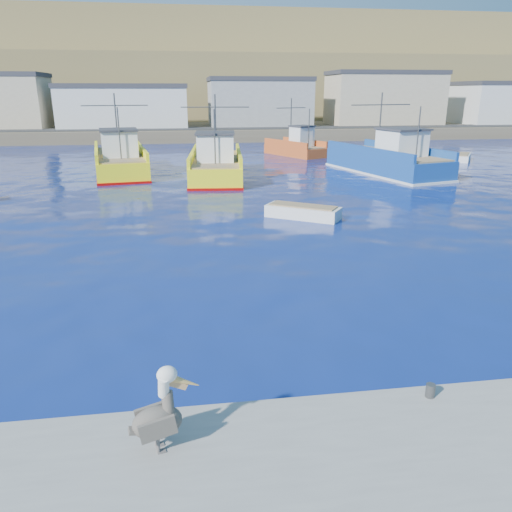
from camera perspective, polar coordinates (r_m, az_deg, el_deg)
The scene contains 10 objects.
ground at distance 13.82m, azimuth 1.05°, elevation -10.67°, with size 260.00×260.00×0.00m, color navy.
dock_bollards at distance 10.77m, azimuth 7.41°, elevation -16.02°, with size 36.20×0.20×0.30m.
far_shore at distance 121.16m, azimuth -7.83°, elevation 19.26°, with size 200.00×81.00×24.00m.
trawler_yellow_a at distance 44.65m, azimuth -15.27°, elevation 10.47°, with size 5.81×12.52×6.61m.
trawler_yellow_b at distance 40.83m, azimuth -4.57°, elevation 10.33°, with size 5.47×11.86×6.55m.
trawler_blue at distance 44.55m, azimuth 14.87°, elevation 10.52°, with size 7.42×13.21×6.67m.
boat_orange at distance 55.53m, azimuth 4.64°, elevation 12.38°, with size 5.89×8.00×5.98m.
skiff_mid at distance 27.83m, azimuth 5.38°, elevation 4.92°, with size 4.16×3.44×0.88m.
skiff_far at distance 55.35m, azimuth 22.50°, elevation 10.31°, with size 3.34×4.02×0.85m.
pelican at distance 9.50m, azimuth -10.97°, elevation -17.42°, with size 1.34×0.71×1.65m.
Camera 1 is at (-2.00, -11.92, 6.70)m, focal length 35.00 mm.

